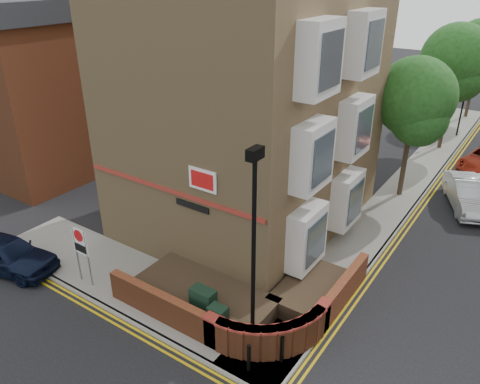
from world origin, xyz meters
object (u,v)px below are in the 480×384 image
utility_cabinet_large (203,305)px  silver_car_near (468,194)px  zone_sign (81,246)px  lamppost (254,256)px  navy_hatchback (6,254)px

utility_cabinet_large → silver_car_near: silver_car_near is taller
utility_cabinet_large → zone_sign: size_ratio=0.55×
zone_sign → silver_car_near: size_ratio=0.52×
utility_cabinet_large → zone_sign: 4.86m
lamppost → silver_car_near: 14.04m
zone_sign → utility_cabinet_large: bearing=9.7°
lamppost → navy_hatchback: 10.32m
lamppost → zone_sign: bearing=-173.9°
lamppost → navy_hatchback: lamppost is taller
lamppost → utility_cabinet_large: (-1.90, 0.10, -2.62)m
utility_cabinet_large → navy_hatchback: bearing=-167.2°
navy_hatchback → lamppost: bearing=-93.2°
lamppost → silver_car_near: (3.39, 13.36, -2.65)m
lamppost → utility_cabinet_large: bearing=177.0°
lamppost → silver_car_near: size_ratio=1.49×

